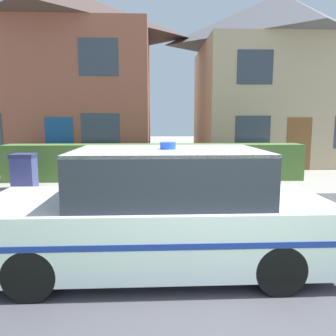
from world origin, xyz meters
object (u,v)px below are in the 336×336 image
object	(u,v)px
house_left	(64,77)
house_right	(278,78)
police_car	(160,212)
wheelie_bin	(24,171)

from	to	relation	value
house_left	house_right	bearing A→B (deg)	2.41
police_car	house_left	bearing A→B (deg)	-69.94
police_car	wheelie_bin	size ratio (longest dim) A/B	4.30
wheelie_bin	house_right	bearing A→B (deg)	29.94
house_left	wheelie_bin	world-z (taller)	house_left
house_right	wheelie_bin	world-z (taller)	house_right
police_car	wheelie_bin	xyz separation A→B (m)	(-3.82, 5.27, -0.25)
police_car	house_left	world-z (taller)	house_left
house_right	wheelie_bin	xyz separation A→B (m)	(-9.64, -6.26, -3.44)
police_car	house_left	size ratio (longest dim) A/B	0.56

